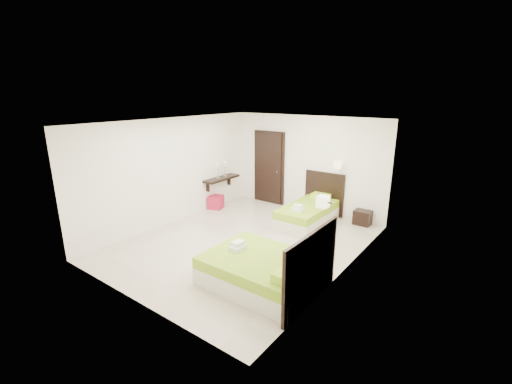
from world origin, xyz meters
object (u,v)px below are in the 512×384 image
Objects in this scene: bed_double at (266,270)px; nightstand at (363,217)px; ottoman at (216,202)px; bed_single at (309,212)px.

nightstand is at bearing 84.90° from bed_double.
nightstand is at bearing 18.48° from ottoman.
bed_single is 2.72m from ottoman.
ottoman is at bearing -167.96° from bed_single.
ottoman is (-2.66, -0.57, -0.09)m from bed_single.
nightstand is (0.33, 3.75, -0.10)m from bed_double.
bed_double is 4.26m from ottoman.
bed_single is at bearing 104.59° from bed_double.
bed_double reaches higher than bed_single.
bed_single is 3.15m from bed_double.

